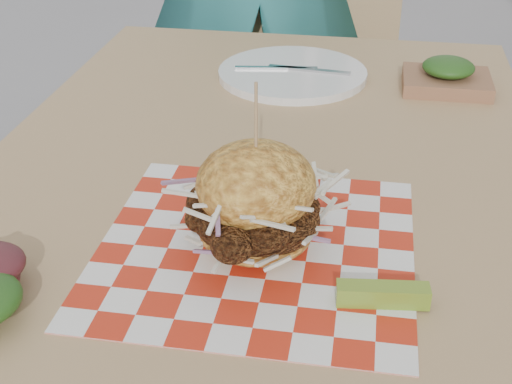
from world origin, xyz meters
The scene contains 7 objects.
patio_table centered at (0.18, -0.24, 0.67)m, with size 0.80×1.20×0.75m.
patio_chair centered at (0.18, 0.76, 0.55)m, with size 0.43×0.44×0.95m.
paper_liner centered at (0.20, -0.44, 0.75)m, with size 0.36×0.36×0.00m, color red.
sandwich centered at (0.20, -0.44, 0.81)m, with size 0.18×0.18×0.20m.
pickle_spear centered at (0.35, -0.52, 0.76)m, with size 0.10×0.02×0.02m, color olive.
place_setting centered at (0.18, 0.11, 0.76)m, with size 0.27×0.27×0.02m.
kraft_tray centered at (0.45, 0.10, 0.77)m, with size 0.15×0.12×0.06m.
Camera 1 is at (0.32, -1.11, 1.22)m, focal length 50.00 mm.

